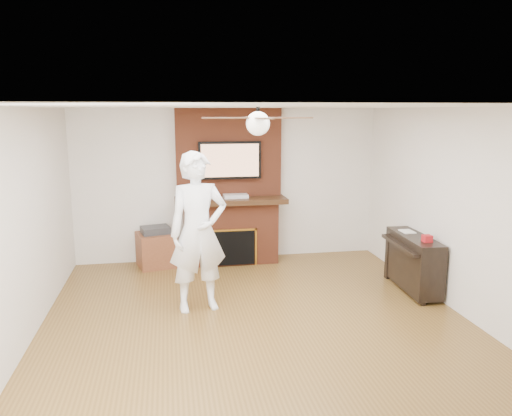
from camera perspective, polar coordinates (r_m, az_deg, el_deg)
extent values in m
cube|color=brown|center=(6.04, 0.21, -13.87)|extent=(5.36, 5.86, 0.18)
cube|color=white|center=(5.48, 0.22, 12.46)|extent=(5.36, 5.86, 0.18)
cube|color=silver|center=(8.38, -3.26, 2.76)|extent=(5.36, 0.18, 2.50)
cube|color=silver|center=(2.99, 10.26, -12.96)|extent=(5.36, 0.18, 2.50)
cube|color=silver|center=(5.75, -26.10, -2.19)|extent=(0.18, 5.86, 2.50)
cube|color=silver|center=(6.58, 23.01, -0.40)|extent=(0.18, 5.86, 2.50)
cube|color=brown|center=(8.19, -2.92, -2.78)|extent=(1.50, 0.50, 1.00)
cube|color=black|center=(8.05, -2.93, 0.91)|extent=(1.78, 0.64, 0.08)
cube|color=brown|center=(8.13, -3.14, 6.34)|extent=(1.70, 0.20, 1.42)
cube|color=black|center=(7.99, -2.68, -4.57)|extent=(0.70, 0.06, 0.55)
cube|color=#BF8C2D|center=(7.91, -2.69, -2.56)|extent=(0.78, 0.02, 0.03)
cube|color=#BF8C2D|center=(7.95, -5.36, -4.69)|extent=(0.03, 0.02, 0.61)
cube|color=#BF8C2D|center=(8.04, -0.01, -4.46)|extent=(0.03, 0.02, 0.61)
cube|color=black|center=(7.99, -3.01, 5.47)|extent=(1.00, 0.07, 0.60)
cube|color=tan|center=(7.95, -2.97, 5.45)|extent=(0.92, 0.01, 0.52)
cylinder|color=black|center=(5.48, 0.22, 10.78)|extent=(0.04, 0.04, 0.14)
sphere|color=white|center=(5.48, 0.22, 9.63)|extent=(0.26, 0.26, 0.26)
cube|color=black|center=(5.55, 3.63, 10.25)|extent=(0.55, 0.11, 0.01)
cube|color=black|center=(5.80, -0.37, 10.31)|extent=(0.11, 0.55, 0.01)
cube|color=black|center=(5.43, -3.26, 10.24)|extent=(0.55, 0.11, 0.01)
cube|color=black|center=(5.15, 0.89, 10.21)|extent=(0.11, 0.55, 0.01)
imported|color=white|center=(6.17, -6.63, -2.76)|extent=(0.80, 0.61, 1.98)
cube|color=brown|center=(8.17, -11.33, -4.68)|extent=(0.68, 0.68, 0.54)
cube|color=#2B2B2E|center=(8.09, -11.42, -2.48)|extent=(0.50, 0.44, 0.11)
cube|color=black|center=(7.25, 17.55, -5.86)|extent=(0.41, 1.20, 0.73)
cube|color=black|center=(6.77, 18.61, -7.93)|extent=(0.05, 0.09, 0.64)
cube|color=black|center=(7.67, 14.84, -5.49)|extent=(0.05, 0.09, 0.64)
cube|color=black|center=(7.09, 16.22, -4.08)|extent=(0.19, 1.10, 0.05)
cube|color=silver|center=(7.35, 16.90, -2.58)|extent=(0.16, 0.23, 0.01)
cube|color=#A6141A|center=(6.87, 18.97, -3.32)|extent=(0.11, 0.11, 0.09)
cube|color=silver|center=(8.03, -2.35, 1.38)|extent=(0.40, 0.24, 0.06)
cylinder|color=orange|center=(8.10, -3.34, -6.14)|extent=(0.07, 0.07, 0.12)
cylinder|color=#358535|center=(8.16, -2.27, -6.15)|extent=(0.07, 0.07, 0.08)
cylinder|color=#F9EEC6|center=(8.14, -2.16, -6.11)|extent=(0.07, 0.07, 0.11)
cylinder|color=#34669D|center=(8.13, -1.83, -6.25)|extent=(0.06, 0.06, 0.08)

